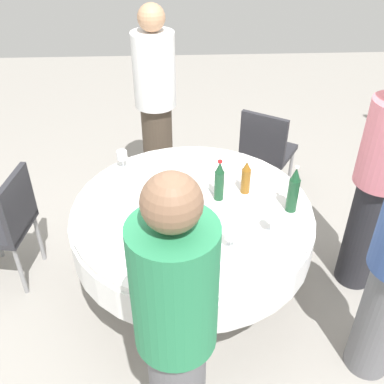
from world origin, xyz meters
The scene contains 22 objects.
ground_plane centered at (0.00, 0.00, 0.00)m, with size 10.00×10.00×0.00m, color gray.
dining_table centered at (0.00, 0.00, 0.60)m, with size 1.54×1.54×0.74m.
bottle_amber_mid centered at (-0.35, -0.15, 0.85)m, with size 0.06×0.06×0.24m.
bottle_dark_green_far centered at (-0.61, 0.06, 0.89)m, with size 0.07×0.07×0.32m.
bottle_dark_green_west centered at (-0.17, -0.08, 0.87)m, with size 0.06×0.06×0.29m.
wine_glass_east centered at (0.47, -0.48, 0.83)m, with size 0.07×0.07×0.13m.
wine_glass_right centered at (0.20, 0.29, 0.85)m, with size 0.06×0.06×0.15m.
wine_glass_near centered at (-0.20, 0.38, 0.84)m, with size 0.07×0.07×0.13m.
wine_glass_left centered at (0.08, -0.08, 0.84)m, with size 0.07×0.07×0.15m.
wine_glass_outer centered at (-0.45, 0.26, 0.85)m, with size 0.06×0.06×0.15m.
plate_outer centered at (-0.14, -0.57, 0.75)m, with size 0.21×0.21×0.02m.
plate_north centered at (0.40, -0.21, 0.75)m, with size 0.22×0.22×0.02m.
plate_inner centered at (0.05, 0.45, 0.75)m, with size 0.22×0.22×0.04m.
fork_far centered at (-0.10, -0.21, 0.74)m, with size 0.18×0.02×0.01m, color silver.
knife_west centered at (0.38, 0.50, 0.74)m, with size 0.18×0.02×0.01m, color silver.
fork_east centered at (0.61, -0.01, 0.74)m, with size 0.18×0.02×0.01m, color silver.
folded_napkin centered at (0.35, 0.12, 0.75)m, with size 0.15×0.15×0.02m, color white.
person_mid centered at (0.24, -1.22, 0.88)m, with size 0.34×0.34×1.68m.
person_far centered at (0.12, 1.06, 0.89)m, with size 0.34×0.34×1.69m.
person_east centered at (-1.19, -0.05, 0.86)m, with size 0.34×0.34×1.63m.
chair_near centered at (-0.69, -1.08, 0.52)m, with size 0.55×0.55×0.87m.
chair_left centered at (1.25, -0.19, 0.52)m, with size 0.46×0.46×0.87m.
Camera 1 is at (0.10, 2.24, 2.47)m, focal length 42.20 mm.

